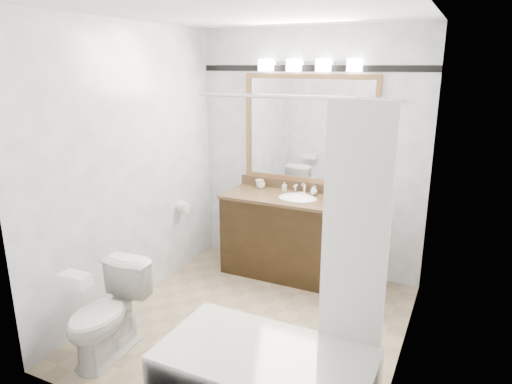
# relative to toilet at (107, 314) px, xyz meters

# --- Properties ---
(room) EXTENTS (2.42, 2.62, 2.52)m
(room) POSITION_rel_toilet_xyz_m (0.79, 0.87, 0.90)
(room) COLOR tan
(room) RESTS_ON ground
(vanity) EXTENTS (1.53, 0.58, 0.97)m
(vanity) POSITION_rel_toilet_xyz_m (0.79, 1.89, 0.09)
(vanity) COLOR black
(vanity) RESTS_ON ground
(mirror) EXTENTS (1.40, 0.04, 1.10)m
(mirror) POSITION_rel_toilet_xyz_m (0.79, 2.15, 1.15)
(mirror) COLOR olive
(mirror) RESTS_ON room
(vanity_light_bar) EXTENTS (1.02, 0.14, 0.12)m
(vanity_light_bar) POSITION_rel_toilet_xyz_m (0.79, 2.10, 1.79)
(vanity_light_bar) COLOR silver
(vanity_light_bar) RESTS_ON room
(accent_stripe) EXTENTS (2.40, 0.01, 0.06)m
(accent_stripe) POSITION_rel_toilet_xyz_m (0.79, 2.16, 1.75)
(accent_stripe) COLOR black
(accent_stripe) RESTS_ON room
(bathtub) EXTENTS (1.30, 0.75, 1.96)m
(bathtub) POSITION_rel_toilet_xyz_m (1.34, -0.03, -0.07)
(bathtub) COLOR white
(bathtub) RESTS_ON ground
(tp_roll) EXTENTS (0.11, 0.12, 0.12)m
(tp_roll) POSITION_rel_toilet_xyz_m (-0.35, 1.54, 0.35)
(tp_roll) COLOR white
(tp_roll) RESTS_ON room
(toilet) EXTENTS (0.42, 0.70, 0.70)m
(toilet) POSITION_rel_toilet_xyz_m (0.00, 0.00, 0.00)
(toilet) COLOR white
(toilet) RESTS_ON ground
(tissue_box) EXTENTS (0.21, 0.12, 0.09)m
(tissue_box) POSITION_rel_toilet_xyz_m (0.00, -0.25, 0.39)
(tissue_box) COLOR white
(tissue_box) RESTS_ON toilet
(coffee_maker) EXTENTS (0.16, 0.21, 0.32)m
(coffee_maker) POSITION_rel_toilet_xyz_m (1.19, 1.94, 0.67)
(coffee_maker) COLOR black
(coffee_maker) RESTS_ON vanity
(cup_left) EXTENTS (0.11, 0.11, 0.07)m
(cup_left) POSITION_rel_toilet_xyz_m (0.30, 2.06, 0.54)
(cup_left) COLOR white
(cup_left) RESTS_ON vanity
(cup_right) EXTENTS (0.11, 0.11, 0.08)m
(cup_right) POSITION_rel_toilet_xyz_m (0.27, 2.09, 0.54)
(cup_right) COLOR white
(cup_right) RESTS_ON vanity
(soap_bottle_a) EXTENTS (0.04, 0.04, 0.09)m
(soap_bottle_a) POSITION_rel_toilet_xyz_m (0.57, 2.08, 0.55)
(soap_bottle_a) COLOR white
(soap_bottle_a) RESTS_ON vanity
(soap_bottle_b) EXTENTS (0.08, 0.08, 0.09)m
(soap_bottle_b) POSITION_rel_toilet_xyz_m (0.90, 2.06, 0.55)
(soap_bottle_b) COLOR white
(soap_bottle_b) RESTS_ON vanity
(soap_bar) EXTENTS (0.08, 0.07, 0.02)m
(soap_bar) POSITION_rel_toilet_xyz_m (0.79, 2.01, 0.51)
(soap_bar) COLOR beige
(soap_bar) RESTS_ON vanity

